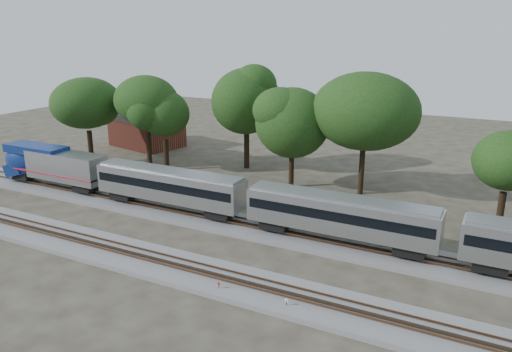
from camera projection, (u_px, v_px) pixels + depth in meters
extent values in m
plane|color=#383328|center=(230.00, 257.00, 41.80)|extent=(160.00, 160.00, 0.00)
cube|color=slate|center=(262.00, 230.00, 46.85)|extent=(160.00, 5.00, 0.40)
cube|color=brown|center=(259.00, 228.00, 46.11)|extent=(160.00, 0.08, 0.15)
cube|color=brown|center=(266.00, 223.00, 47.33)|extent=(160.00, 0.08, 0.15)
cube|color=slate|center=(204.00, 275.00, 38.34)|extent=(160.00, 5.00, 0.40)
cube|color=brown|center=(199.00, 273.00, 37.60)|extent=(160.00, 0.08, 0.15)
cube|color=brown|center=(209.00, 266.00, 38.82)|extent=(160.00, 0.08, 0.15)
cube|color=#AEB1B6|center=(66.00, 166.00, 57.01)|extent=(10.17, 2.88, 3.17)
ellipsoid|color=navy|center=(23.00, 161.00, 60.28)|extent=(5.18, 2.99, 4.41)
cube|color=navy|center=(36.00, 149.00, 58.64)|extent=(8.15, 2.82, 0.96)
cube|color=black|center=(25.00, 153.00, 59.79)|extent=(0.43, 2.21, 1.26)
cube|color=#A4192C|center=(60.00, 172.00, 57.75)|extent=(12.47, 2.92, 0.17)
cube|color=black|center=(26.00, 175.00, 60.73)|extent=(2.49, 2.11, 0.86)
cube|color=black|center=(87.00, 187.00, 56.31)|extent=(2.49, 2.11, 0.86)
cube|color=#AEB1B6|center=(169.00, 185.00, 50.68)|extent=(16.69, 2.88, 2.88)
cube|color=black|center=(169.00, 182.00, 50.60)|extent=(16.11, 2.93, 0.86)
cube|color=gray|center=(169.00, 171.00, 50.25)|extent=(16.31, 2.30, 0.34)
cube|color=black|center=(125.00, 194.00, 53.87)|extent=(2.49, 2.11, 0.86)
cube|color=black|center=(221.00, 212.00, 48.56)|extent=(2.49, 2.11, 0.86)
cube|color=#AEB1B6|center=(340.00, 215.00, 42.75)|extent=(16.69, 2.88, 2.88)
cube|color=black|center=(340.00, 212.00, 42.66)|extent=(16.11, 2.93, 0.86)
cube|color=gray|center=(341.00, 198.00, 42.32)|extent=(16.31, 2.30, 0.34)
cube|color=black|center=(276.00, 223.00, 45.94)|extent=(2.49, 2.11, 0.86)
cube|color=black|center=(410.00, 248.00, 40.63)|extent=(2.49, 2.11, 0.86)
cube|color=black|center=(491.00, 264.00, 38.01)|extent=(2.49, 2.11, 0.86)
cylinder|color=#512D19|center=(219.00, 288.00, 36.00)|extent=(0.05, 0.05, 0.77)
cylinder|color=#AA190C|center=(219.00, 284.00, 35.90)|extent=(0.27, 0.11, 0.27)
cylinder|color=#512D19|center=(286.00, 305.00, 33.80)|extent=(0.05, 0.05, 0.80)
cylinder|color=silver|center=(286.00, 300.00, 33.70)|extent=(0.29, 0.05, 0.29)
cube|color=#512D19|center=(261.00, 307.00, 34.01)|extent=(0.53, 0.35, 0.30)
cube|color=brown|center=(147.00, 133.00, 80.02)|extent=(11.86, 9.45, 4.21)
cube|color=black|center=(146.00, 117.00, 79.28)|extent=(12.10, 9.69, 0.95)
cylinder|color=black|center=(91.00, 147.00, 70.12)|extent=(0.70, 0.70, 4.54)
ellipsoid|color=#1A3210|center=(86.00, 103.00, 68.34)|extent=(8.57, 8.57, 7.28)
cylinder|color=black|center=(149.00, 150.00, 67.24)|extent=(0.70, 0.70, 4.96)
ellipsoid|color=#1A3210|center=(146.00, 100.00, 65.29)|extent=(9.35, 9.35, 7.95)
cylinder|color=black|center=(166.00, 155.00, 66.54)|extent=(0.70, 0.70, 4.12)
ellipsoid|color=#1A3210|center=(164.00, 113.00, 64.93)|extent=(7.76, 7.76, 6.60)
cylinder|color=black|center=(247.00, 150.00, 67.40)|extent=(0.70, 0.70, 4.90)
ellipsoid|color=#1A3210|center=(246.00, 101.00, 65.48)|extent=(9.24, 9.24, 7.85)
cylinder|color=black|center=(291.00, 170.00, 59.48)|extent=(0.70, 0.70, 4.18)
ellipsoid|color=#1A3210|center=(292.00, 123.00, 57.85)|extent=(7.89, 7.89, 6.71)
cylinder|color=black|center=(361.00, 172.00, 56.81)|extent=(0.70, 0.70, 5.15)
ellipsoid|color=#1A3210|center=(365.00, 111.00, 54.80)|extent=(9.71, 9.71, 8.26)
cylinder|color=black|center=(501.00, 210.00, 47.24)|extent=(0.70, 0.70, 3.60)
ellipsoid|color=#1A3210|center=(508.00, 160.00, 45.83)|extent=(6.80, 6.80, 5.78)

